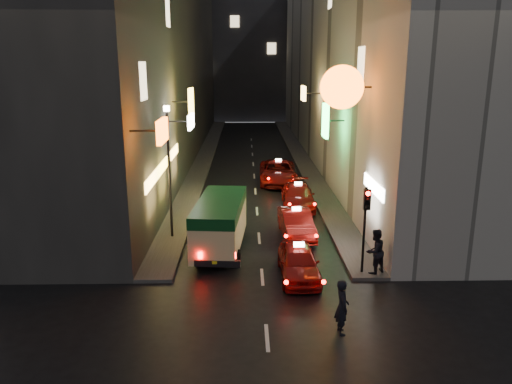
{
  "coord_description": "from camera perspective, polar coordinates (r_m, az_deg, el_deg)",
  "views": [
    {
      "loc": [
        -0.64,
        -9.82,
        8.32
      ],
      "look_at": [
        -0.15,
        13.0,
        2.32
      ],
      "focal_mm": 35.0,
      "sensor_mm": 36.0,
      "label": 1
    }
  ],
  "objects": [
    {
      "name": "taxi_third",
      "position": [
        29.34,
        4.82,
        -0.24
      ],
      "size": [
        2.12,
        4.91,
        1.71
      ],
      "color": "maroon",
      "rests_on": "ground"
    },
    {
      "name": "pedestrian_sidewalk",
      "position": [
        20.31,
        13.47,
        -6.29
      ],
      "size": [
        0.91,
        0.83,
        2.06
      ],
      "primitive_type": "imported",
      "rotation": [
        0.0,
        0.0,
        3.71
      ],
      "color": "black",
      "rests_on": "sidewalk_right"
    },
    {
      "name": "taxi_second",
      "position": [
        24.43,
        4.62,
        -3.34
      ],
      "size": [
        2.29,
        4.92,
        1.7
      ],
      "color": "maroon",
      "rests_on": "ground"
    },
    {
      "name": "taxi_far",
      "position": [
        35.04,
        2.56,
        2.49
      ],
      "size": [
        2.45,
        5.73,
        1.98
      ],
      "color": "maroon",
      "rests_on": "ground"
    },
    {
      "name": "taxi_near",
      "position": [
        19.91,
        4.9,
        -7.68
      ],
      "size": [
        1.97,
        4.72,
        1.67
      ],
      "color": "maroon",
      "rests_on": "ground"
    },
    {
      "name": "building_far",
      "position": [
        75.87,
        -0.77,
        16.75
      ],
      "size": [
        30.0,
        10.0,
        22.0
      ],
      "primitive_type": "cube",
      "color": "#36363B",
      "rests_on": "ground"
    },
    {
      "name": "building_left",
      "position": [
        44.43,
        -11.16,
        15.34
      ],
      "size": [
        7.45,
        52.0,
        18.0
      ],
      "color": "#3B3936",
      "rests_on": "ground"
    },
    {
      "name": "lamp_post",
      "position": [
        23.55,
        -9.91,
        3.25
      ],
      "size": [
        0.28,
        0.28,
        6.22
      ],
      "color": "black",
      "rests_on": "sidewalk_left"
    },
    {
      "name": "minibus",
      "position": [
        22.39,
        -4.13,
        -3.09
      ],
      "size": [
        2.37,
        5.61,
        2.35
      ],
      "color": "beige",
      "rests_on": "ground"
    },
    {
      "name": "pedestrian_crossing",
      "position": [
        16.13,
        9.83,
        -12.43
      ],
      "size": [
        0.48,
        0.7,
        2.04
      ],
      "primitive_type": "imported",
      "rotation": [
        0.0,
        0.0,
        1.64
      ],
      "color": "black",
      "rests_on": "ground"
    },
    {
      "name": "sidewalk_left",
      "position": [
        44.73,
        -5.84,
        4.03
      ],
      "size": [
        1.5,
        52.0,
        0.15
      ],
      "primitive_type": "cube",
      "color": "#4D4B48",
      "rests_on": "ground"
    },
    {
      "name": "building_right",
      "position": [
        44.66,
        10.3,
        15.37
      ],
      "size": [
        8.29,
        52.0,
        18.0
      ],
      "color": "#AEAA9F",
      "rests_on": "ground"
    },
    {
      "name": "traffic_light",
      "position": [
        19.69,
        12.46,
        -2.26
      ],
      "size": [
        0.26,
        0.43,
        3.5
      ],
      "color": "black",
      "rests_on": "sidewalk_right"
    },
    {
      "name": "sidewalk_right",
      "position": [
        44.85,
        5.07,
        4.08
      ],
      "size": [
        1.5,
        52.0,
        0.15
      ],
      "primitive_type": "cube",
      "color": "#4D4B48",
      "rests_on": "ground"
    }
  ]
}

